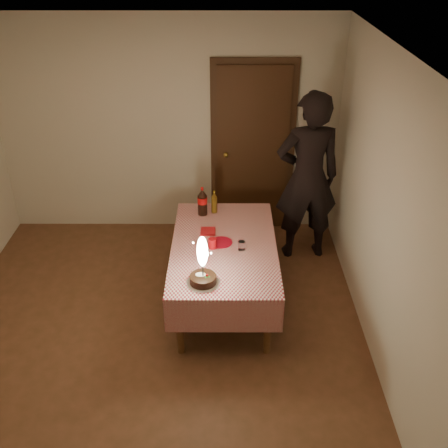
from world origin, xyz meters
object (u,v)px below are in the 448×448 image
Objects in this scene: red_cup at (212,243)px; photographer at (307,178)px; red_plate at (221,242)px; dining_table at (224,253)px; birthday_cake at (203,270)px; amber_bottle_left at (214,202)px; cola_bottle at (202,202)px; clear_cup at (242,246)px.

photographer is at bearing 43.41° from red_cup.
dining_table is at bearing -54.62° from red_plate.
red_cup reaches higher than dining_table.
birthday_cake reaches higher than amber_bottle_left.
photographer reaches higher than dining_table.
cola_bottle reaches higher than red_plate.
photographer is (0.91, 0.92, 0.38)m from dining_table.
dining_table is at bearing -134.92° from photographer.
amber_bottle_left is at bearing 110.32° from clear_cup.
red_plate is 0.11× the size of photographer.
clear_cup is at bearing -126.60° from photographer.
photographer is (0.94, 0.88, 0.29)m from red_plate.
red_plate is at bearing -70.41° from cola_bottle.
amber_bottle_left reaches higher than dining_table.
cola_bottle reaches higher than dining_table.
cola_bottle is at bearing -165.15° from photographer.
cola_bottle is (-0.23, 0.61, 0.25)m from dining_table.
birthday_cake is 1.85× the size of amber_bottle_left.
cola_bottle is 1.25× the size of amber_bottle_left.
dining_table is 0.70m from cola_bottle.
dining_table is 17.20× the size of red_cup.
cola_bottle reaches higher than clear_cup.
clear_cup is 0.28× the size of cola_bottle.
clear_cup is (0.20, -0.12, 0.04)m from red_plate.
amber_bottle_left is at bearing 86.65° from birthday_cake.
dining_table is 0.19m from red_cup.
birthday_cake is 1.48× the size of cola_bottle.
photographer is at bearing 14.17° from amber_bottle_left.
birthday_cake is 0.58m from red_cup.
red_plate is 0.23m from clear_cup.
birthday_cake is 0.69m from red_plate.
amber_bottle_left is at bearing 99.18° from dining_table.
clear_cup is 0.80m from amber_bottle_left.
amber_bottle_left reaches higher than red_plate.
photographer reaches higher than birthday_cake.
birthday_cake is at bearing -93.35° from amber_bottle_left.
red_plate is 2.20× the size of red_cup.
cola_bottle is 1.19m from photographer.
red_cup is at bearing -136.59° from photographer.
clear_cup reaches higher than dining_table.
amber_bottle_left reaches higher than clear_cup.
red_plate is at bearing 76.71° from birthday_cake.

